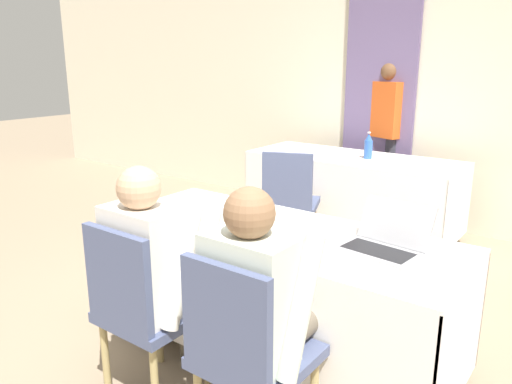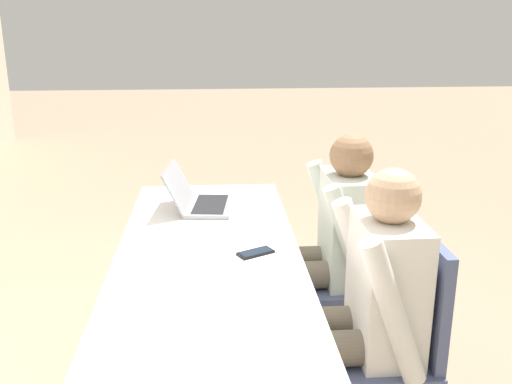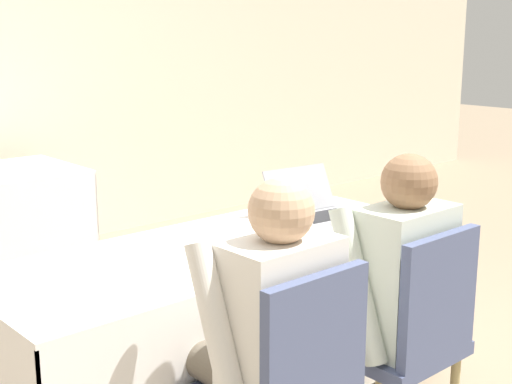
{
  "view_description": "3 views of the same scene",
  "coord_description": "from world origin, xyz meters",
  "px_view_note": "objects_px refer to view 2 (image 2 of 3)",
  "views": [
    {
      "loc": [
        1.38,
        -2.07,
        1.63
      ],
      "look_at": [
        0.0,
        -0.2,
        1.0
      ],
      "focal_mm": 35.0,
      "sensor_mm": 36.0,
      "label": 1
    },
    {
      "loc": [
        -2.17,
        -0.03,
        1.66
      ],
      "look_at": [
        0.0,
        -0.2,
        1.0
      ],
      "focal_mm": 40.0,
      "sensor_mm": 36.0,
      "label": 2
    },
    {
      "loc": [
        -1.71,
        -2.12,
        1.59
      ],
      "look_at": [
        0.0,
        -0.2,
        1.0
      ],
      "focal_mm": 50.0,
      "sensor_mm": 36.0,
      "label": 3
    }
  ],
  "objects_px": {
    "chair_near_left": "(389,338)",
    "person_checkered_shirt": "(365,301)",
    "cell_phone": "(256,253)",
    "laptop": "(201,200)",
    "person_white_shirt": "(331,239)",
    "chair_near_right": "(351,269)"
  },
  "relations": [
    {
      "from": "cell_phone",
      "to": "chair_near_left",
      "type": "bearing_deg",
      "value": -146.64
    },
    {
      "from": "chair_near_left",
      "to": "chair_near_right",
      "type": "xyz_separation_m",
      "value": [
        0.62,
        0.0,
        0.0
      ]
    },
    {
      "from": "person_checkered_shirt",
      "to": "chair_near_left",
      "type": "bearing_deg",
      "value": 90.0
    },
    {
      "from": "laptop",
      "to": "chair_near_left",
      "type": "xyz_separation_m",
      "value": [
        -0.87,
        -0.72,
        -0.29
      ]
    },
    {
      "from": "chair_near_right",
      "to": "laptop",
      "type": "bearing_deg",
      "value": -109.53
    },
    {
      "from": "laptop",
      "to": "chair_near_right",
      "type": "xyz_separation_m",
      "value": [
        -0.26,
        -0.72,
        -0.29
      ]
    },
    {
      "from": "laptop",
      "to": "person_white_shirt",
      "type": "xyz_separation_m",
      "value": [
        -0.26,
        -0.62,
        -0.13
      ]
    },
    {
      "from": "laptop",
      "to": "chair_near_left",
      "type": "relative_size",
      "value": 0.43
    },
    {
      "from": "cell_phone",
      "to": "person_checkered_shirt",
      "type": "bearing_deg",
      "value": -152.67
    },
    {
      "from": "cell_phone",
      "to": "person_checkered_shirt",
      "type": "relative_size",
      "value": 0.14
    },
    {
      "from": "chair_near_right",
      "to": "person_white_shirt",
      "type": "xyz_separation_m",
      "value": [
        0.0,
        0.1,
        0.16
      ]
    },
    {
      "from": "cell_phone",
      "to": "chair_near_left",
      "type": "distance_m",
      "value": 0.61
    },
    {
      "from": "chair_near_left",
      "to": "person_checkered_shirt",
      "type": "xyz_separation_m",
      "value": [
        -0.0,
        0.1,
        0.16
      ]
    },
    {
      "from": "laptop",
      "to": "person_white_shirt",
      "type": "relative_size",
      "value": 0.34
    },
    {
      "from": "laptop",
      "to": "chair_near_right",
      "type": "distance_m",
      "value": 0.82
    },
    {
      "from": "chair_near_left",
      "to": "person_checkered_shirt",
      "type": "relative_size",
      "value": 0.78
    },
    {
      "from": "chair_near_left",
      "to": "chair_near_right",
      "type": "relative_size",
      "value": 1.0
    },
    {
      "from": "person_checkered_shirt",
      "to": "person_white_shirt",
      "type": "bearing_deg",
      "value": -180.0
    },
    {
      "from": "chair_near_left",
      "to": "person_white_shirt",
      "type": "relative_size",
      "value": 0.78
    },
    {
      "from": "cell_phone",
      "to": "chair_near_right",
      "type": "height_order",
      "value": "chair_near_right"
    },
    {
      "from": "laptop",
      "to": "person_white_shirt",
      "type": "distance_m",
      "value": 0.68
    },
    {
      "from": "chair_near_left",
      "to": "person_checkered_shirt",
      "type": "height_order",
      "value": "person_checkered_shirt"
    }
  ]
}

